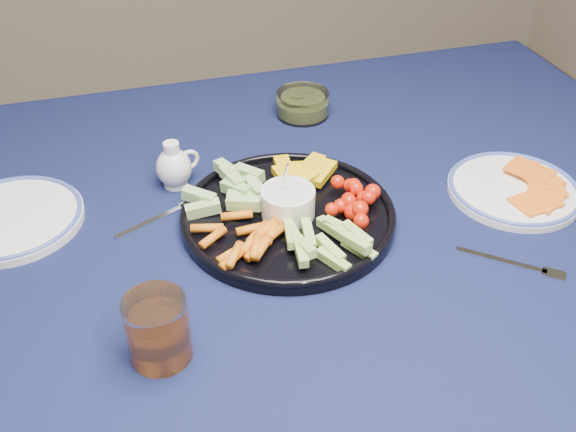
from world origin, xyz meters
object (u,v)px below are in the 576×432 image
object	(u,v)px
crudite_platter	(286,211)
creamer_pitcher	(174,167)
pickle_bowl	(303,105)
juice_tumbler	(159,333)
dining_table	(245,264)
side_plate_extra	(11,218)
cheese_plate	(514,188)

from	to	relation	value
crudite_platter	creamer_pitcher	xyz separation A→B (m)	(-0.15, 0.15, 0.02)
pickle_bowl	juice_tumbler	distance (m)	0.65
dining_table	juice_tumbler	world-z (taller)	juice_tumbler
crudite_platter	juice_tumbler	xyz separation A→B (m)	(-0.23, -0.22, 0.02)
dining_table	crudite_platter	distance (m)	0.13
crudite_platter	pickle_bowl	size ratio (longest dim) A/B	3.23
dining_table	side_plate_extra	distance (m)	0.38
juice_tumbler	side_plate_extra	world-z (taller)	juice_tumbler
creamer_pitcher	pickle_bowl	world-z (taller)	creamer_pitcher
dining_table	juice_tumbler	bearing A→B (deg)	-124.24
dining_table	pickle_bowl	bearing A→B (deg)	57.72
crudite_platter	cheese_plate	world-z (taller)	crudite_platter
dining_table	side_plate_extra	world-z (taller)	side_plate_extra
side_plate_extra	crudite_platter	bearing A→B (deg)	-15.75
creamer_pitcher	juice_tumbler	world-z (taller)	juice_tumbler
crudite_platter	cheese_plate	size ratio (longest dim) A/B	1.55
creamer_pitcher	side_plate_extra	xyz separation A→B (m)	(-0.27, -0.03, -0.03)
cheese_plate	juice_tumbler	size ratio (longest dim) A/B	2.38
juice_tumbler	creamer_pitcher	bearing A→B (deg)	78.82
pickle_bowl	crudite_platter	bearing A→B (deg)	-111.52
dining_table	pickle_bowl	size ratio (longest dim) A/B	15.70
dining_table	cheese_plate	size ratio (longest dim) A/B	7.55
side_plate_extra	creamer_pitcher	bearing A→B (deg)	7.08
cheese_plate	side_plate_extra	size ratio (longest dim) A/B	0.98
cheese_plate	side_plate_extra	xyz separation A→B (m)	(-0.81, 0.15, -0.00)
creamer_pitcher	side_plate_extra	distance (m)	0.27
juice_tumbler	side_plate_extra	bearing A→B (deg)	119.94
crudite_platter	juice_tumbler	world-z (taller)	crudite_platter
pickle_bowl	creamer_pitcher	bearing A→B (deg)	-148.11
creamer_pitcher	juice_tumbler	size ratio (longest dim) A/B	0.91
dining_table	creamer_pitcher	xyz separation A→B (m)	(-0.09, 0.14, 0.12)
crudite_platter	side_plate_extra	distance (m)	0.44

